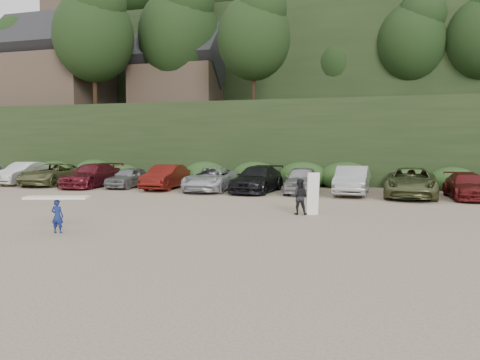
% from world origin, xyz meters
% --- Properties ---
extents(ground, '(120.00, 120.00, 0.00)m').
position_xyz_m(ground, '(0.00, 0.00, 0.00)').
color(ground, tan).
rests_on(ground, ground).
extents(hillside_backdrop, '(90.00, 41.50, 28.00)m').
position_xyz_m(hillside_backdrop, '(-0.26, 35.93, 11.22)').
color(hillside_backdrop, black).
rests_on(hillside_backdrop, ground).
extents(parked_cars, '(36.73, 6.19, 1.64)m').
position_xyz_m(parked_cars, '(-3.21, 10.10, 0.77)').
color(parked_cars, '#B5B6BB').
rests_on(parked_cars, ground).
extents(child_surfer, '(2.12, 1.17, 1.23)m').
position_xyz_m(child_surfer, '(-3.93, -4.23, 0.83)').
color(child_surfer, navy).
rests_on(child_surfer, ground).
extents(adult_surfer, '(1.22, 0.62, 1.76)m').
position_xyz_m(adult_surfer, '(3.13, 2.02, 0.76)').
color(adult_surfer, black).
rests_on(adult_surfer, ground).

